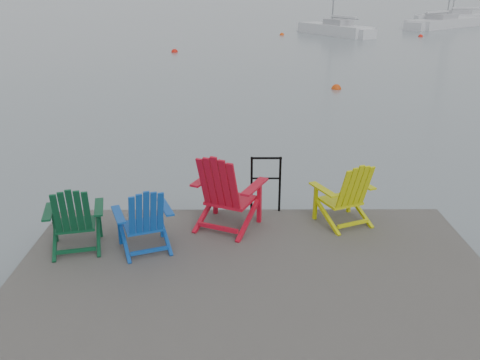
{
  "coord_description": "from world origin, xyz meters",
  "views": [
    {
      "loc": [
        -0.19,
        -4.88,
        3.86
      ],
      "look_at": [
        -0.15,
        2.9,
        0.85
      ],
      "focal_mm": 38.0,
      "sensor_mm": 36.0,
      "label": 1
    }
  ],
  "objects_px": {
    "chair_yellow": "(346,193)",
    "buoy_d": "(282,35)",
    "chair_red": "(226,191)",
    "sailboat_near": "(335,30)",
    "buoy_c": "(421,37)",
    "chair_green": "(74,217)",
    "sailboat_mid": "(443,24)",
    "buoy_b": "(175,52)",
    "sailboat_far": "(455,19)",
    "buoy_a": "(336,89)",
    "handrail": "(266,179)",
    "chair_blue": "(144,218)"
  },
  "relations": [
    {
      "from": "chair_blue",
      "to": "sailboat_near",
      "type": "relative_size",
      "value": 0.09
    },
    {
      "from": "buoy_c",
      "to": "buoy_d",
      "type": "xyz_separation_m",
      "value": [
        -10.8,
        1.41,
        0.0
      ]
    },
    {
      "from": "sailboat_near",
      "to": "buoy_d",
      "type": "xyz_separation_m",
      "value": [
        -4.3,
        -0.2,
        -0.36
      ]
    },
    {
      "from": "chair_green",
      "to": "buoy_c",
      "type": "distance_m",
      "value": 38.84
    },
    {
      "from": "buoy_c",
      "to": "buoy_d",
      "type": "relative_size",
      "value": 0.97
    },
    {
      "from": "chair_red",
      "to": "buoy_a",
      "type": "relative_size",
      "value": 3.02
    },
    {
      "from": "handrail",
      "to": "chair_green",
      "type": "xyz_separation_m",
      "value": [
        -2.6,
        -1.24,
        -0.06
      ]
    },
    {
      "from": "chair_red",
      "to": "sailboat_mid",
      "type": "relative_size",
      "value": 0.09
    },
    {
      "from": "sailboat_far",
      "to": "buoy_d",
      "type": "relative_size",
      "value": 27.95
    },
    {
      "from": "sailboat_mid",
      "to": "sailboat_far",
      "type": "height_order",
      "value": "sailboat_mid"
    },
    {
      "from": "handrail",
      "to": "chair_green",
      "type": "distance_m",
      "value": 2.88
    },
    {
      "from": "sailboat_mid",
      "to": "buoy_d",
      "type": "distance_m",
      "value": 17.73
    },
    {
      "from": "chair_green",
      "to": "sailboat_mid",
      "type": "distance_m",
      "value": 49.26
    },
    {
      "from": "chair_green",
      "to": "buoy_b",
      "type": "relative_size",
      "value": 2.37
    },
    {
      "from": "chair_blue",
      "to": "sailboat_mid",
      "type": "bearing_deg",
      "value": 43.69
    },
    {
      "from": "sailboat_far",
      "to": "buoy_a",
      "type": "relative_size",
      "value": 26.95
    },
    {
      "from": "buoy_c",
      "to": "sailboat_near",
      "type": "bearing_deg",
      "value": 166.05
    },
    {
      "from": "handrail",
      "to": "chair_blue",
      "type": "distance_m",
      "value": 2.09
    },
    {
      "from": "sailboat_near",
      "to": "buoy_b",
      "type": "height_order",
      "value": "sailboat_near"
    },
    {
      "from": "chair_green",
      "to": "sailboat_mid",
      "type": "xyz_separation_m",
      "value": [
        21.78,
        44.18,
        -0.63
      ]
    },
    {
      "from": "chair_green",
      "to": "sailboat_near",
      "type": "distance_m",
      "value": 38.09
    },
    {
      "from": "sailboat_near",
      "to": "buoy_a",
      "type": "bearing_deg",
      "value": -128.64
    },
    {
      "from": "chair_green",
      "to": "buoy_d",
      "type": "distance_m",
      "value": 36.99
    },
    {
      "from": "chair_blue",
      "to": "sailboat_near",
      "type": "distance_m",
      "value": 37.87
    },
    {
      "from": "chair_yellow",
      "to": "buoy_b",
      "type": "height_order",
      "value": "chair_yellow"
    },
    {
      "from": "chair_yellow",
      "to": "buoy_d",
      "type": "bearing_deg",
      "value": 62.8
    },
    {
      "from": "chair_green",
      "to": "buoy_b",
      "type": "distance_m",
      "value": 25.53
    },
    {
      "from": "chair_blue",
      "to": "chair_yellow",
      "type": "height_order",
      "value": "chair_yellow"
    },
    {
      "from": "chair_blue",
      "to": "sailboat_near",
      "type": "height_order",
      "value": "sailboat_near"
    },
    {
      "from": "chair_blue",
      "to": "chair_red",
      "type": "relative_size",
      "value": 0.8
    },
    {
      "from": "buoy_b",
      "to": "buoy_d",
      "type": "xyz_separation_m",
      "value": [
        7.44,
        11.06,
        0.0
      ]
    },
    {
      "from": "buoy_b",
      "to": "chair_red",
      "type": "bearing_deg",
      "value": -81.64
    },
    {
      "from": "sailboat_mid",
      "to": "sailboat_far",
      "type": "relative_size",
      "value": 1.28
    },
    {
      "from": "chair_yellow",
      "to": "sailboat_mid",
      "type": "bearing_deg",
      "value": 43.5
    },
    {
      "from": "buoy_a",
      "to": "sailboat_far",
      "type": "bearing_deg",
      "value": 62.33
    },
    {
      "from": "sailboat_far",
      "to": "buoy_b",
      "type": "xyz_separation_m",
      "value": [
        -27.53,
        -26.15,
        -0.36
      ]
    },
    {
      "from": "sailboat_near",
      "to": "sailboat_far",
      "type": "distance_m",
      "value": 21.7
    },
    {
      "from": "chair_red",
      "to": "buoy_d",
      "type": "height_order",
      "value": "chair_red"
    },
    {
      "from": "handrail",
      "to": "buoy_d",
      "type": "distance_m",
      "value": 35.44
    },
    {
      "from": "chair_red",
      "to": "sailboat_near",
      "type": "relative_size",
      "value": 0.11
    },
    {
      "from": "buoy_a",
      "to": "buoy_d",
      "type": "relative_size",
      "value": 1.04
    },
    {
      "from": "buoy_a",
      "to": "buoy_b",
      "type": "xyz_separation_m",
      "value": [
        -7.71,
        11.65,
        0.0
      ]
    },
    {
      "from": "sailboat_mid",
      "to": "buoy_b",
      "type": "distance_m",
      "value": 29.99
    },
    {
      "from": "chair_red",
      "to": "sailboat_near",
      "type": "xyz_separation_m",
      "value": [
        8.09,
        36.07,
        -0.73
      ]
    },
    {
      "from": "sailboat_far",
      "to": "buoy_c",
      "type": "height_order",
      "value": "sailboat_far"
    },
    {
      "from": "sailboat_near",
      "to": "sailboat_far",
      "type": "xyz_separation_m",
      "value": [
        15.8,
        14.88,
        -0.0
      ]
    },
    {
      "from": "chair_yellow",
      "to": "buoy_a",
      "type": "relative_size",
      "value": 2.56
    },
    {
      "from": "buoy_a",
      "to": "chair_green",
      "type": "bearing_deg",
      "value": -113.69
    },
    {
      "from": "chair_red",
      "to": "buoy_d",
      "type": "distance_m",
      "value": 36.09
    },
    {
      "from": "chair_yellow",
      "to": "buoy_d",
      "type": "distance_m",
      "value": 35.82
    }
  ]
}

